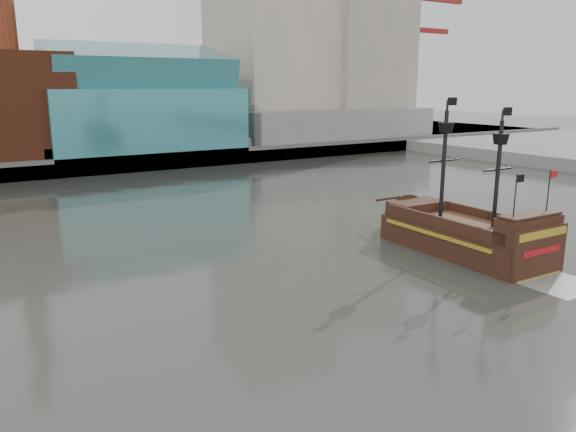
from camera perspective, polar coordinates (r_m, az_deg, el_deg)
ground at (r=29.39m, az=10.44°, el=-12.31°), size 400.00×400.00×0.00m
promenade_far at (r=113.43m, az=-22.70°, el=6.31°), size 220.00×60.00×2.00m
seawall at (r=84.62m, az=-19.31°, el=4.79°), size 220.00×1.00×2.60m
skyline at (r=107.21m, az=-20.27°, el=18.82°), size 149.00×45.00×62.00m
crane_a at (r=140.35m, az=12.17°, el=15.56°), size 22.50×4.00×32.25m
crane_b at (r=154.09m, az=12.10°, el=14.00°), size 19.10×4.00×26.25m
pirate_ship at (r=44.73m, az=17.61°, el=-2.24°), size 5.64×16.81×12.50m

